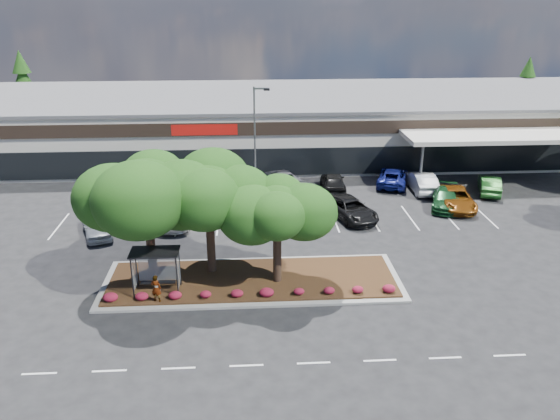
{
  "coord_description": "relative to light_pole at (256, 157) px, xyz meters",
  "views": [
    {
      "loc": [
        -2.11,
        -25.28,
        16.42
      ],
      "look_at": [
        0.0,
        9.25,
        2.6
      ],
      "focal_mm": 35.0,
      "sensor_mm": 36.0,
      "label": 1
    }
  ],
  "objects": [
    {
      "name": "bus_shelter",
      "position": [
        -6.07,
        -13.19,
        -2.07
      ],
      "size": [
        2.75,
        1.55,
        2.59
      ],
      "color": "black",
      "rests_on": "landscape_island"
    },
    {
      "name": "car_15",
      "position": [
        12.52,
        5.2,
        -3.61
      ],
      "size": [
        4.2,
        6.0,
        1.52
      ],
      "primitive_type": "imported",
      "rotation": [
        0.0,
        0.0,
        2.8
      ],
      "color": "navy",
      "rests_on": "ground"
    },
    {
      "name": "island_tree_east",
      "position": [
        0.93,
        -12.44,
        -0.86
      ],
      "size": [
        5.8,
        5.8,
        6.5
      ],
      "primitive_type": null,
      "color": "#0C370C",
      "rests_on": "landscape_island"
    },
    {
      "name": "car_16",
      "position": [
        14.65,
        3.48,
        -3.52
      ],
      "size": [
        1.92,
        5.24,
        1.71
      ],
      "primitive_type": "imported",
      "rotation": [
        0.0,
        0.0,
        3.12
      ],
      "color": "silver",
      "rests_on": "ground"
    },
    {
      "name": "retail_store",
      "position": [
        1.49,
        17.77,
        -1.22
      ],
      "size": [
        80.4,
        25.2,
        6.25
      ],
      "color": "beige",
      "rests_on": "ground"
    },
    {
      "name": "car_2",
      "position": [
        -1.64,
        -1.17,
        -3.63
      ],
      "size": [
        1.7,
        4.56,
        1.49
      ],
      "primitive_type": "imported",
      "rotation": [
        0.0,
        0.0,
        0.03
      ],
      "color": "navy",
      "rests_on": "ground"
    },
    {
      "name": "island_tree_west",
      "position": [
        -6.57,
        -11.64,
        -0.17
      ],
      "size": [
        7.2,
        7.2,
        7.89
      ],
      "primitive_type": null,
      "color": "#0C370C",
      "rests_on": "landscape_island"
    },
    {
      "name": "landscape_island",
      "position": [
        -0.57,
        -12.14,
        -4.25
      ],
      "size": [
        18.0,
        6.0,
        0.26
      ],
      "color": "gray",
      "rests_on": "ground"
    },
    {
      "name": "car_13",
      "position": [
        3.76,
        1.49,
        -3.51
      ],
      "size": [
        3.11,
        6.18,
        1.72
      ],
      "primitive_type": "imported",
      "rotation": [
        0.0,
        0.0,
        3.02
      ],
      "color": "#4E4F54",
      "rests_on": "ground"
    },
    {
      "name": "conifer_north_east",
      "position": [
        35.43,
        27.86,
        0.13
      ],
      "size": [
        3.96,
        3.96,
        9.0
      ],
      "primitive_type": "cone",
      "color": "#0C370C",
      "rests_on": "ground"
    },
    {
      "name": "car_14",
      "position": [
        6.79,
        3.75,
        -3.51
      ],
      "size": [
        2.3,
        5.15,
        1.72
      ],
      "primitive_type": "imported",
      "rotation": [
        0.0,
        0.0,
        3.09
      ],
      "color": "black",
      "rests_on": "ground"
    },
    {
      "name": "car_7",
      "position": [
        15.39,
        -0.58,
        -3.63
      ],
      "size": [
        3.71,
        5.55,
        1.49
      ],
      "primitive_type": "imported",
      "rotation": [
        0.0,
        0.0,
        -0.35
      ],
      "color": "#15431F",
      "rests_on": "ground"
    },
    {
      "name": "car_0",
      "position": [
        -11.73,
        -4.49,
        -3.61
      ],
      "size": [
        3.25,
        4.85,
        1.53
      ],
      "primitive_type": "imported",
      "rotation": [
        0.0,
        0.0,
        0.35
      ],
      "color": "#ACB2B7",
      "rests_on": "ground"
    },
    {
      "name": "island_tree_mid",
      "position": [
        -3.07,
        -10.94,
        -0.45
      ],
      "size": [
        6.6,
        6.6,
        7.32
      ],
      "primitive_type": null,
      "color": "#0C370C",
      "rests_on": "landscape_island"
    },
    {
      "name": "car_4",
      "position": [
        2.17,
        -2.42,
        -3.69
      ],
      "size": [
        1.99,
        4.31,
        1.37
      ],
      "primitive_type": "imported",
      "rotation": [
        0.0,
        0.0,
        -0.13
      ],
      "color": "silver",
      "rests_on": "ground"
    },
    {
      "name": "light_pole",
      "position": [
        0.0,
        0.0,
        0.0
      ],
      "size": [
        1.43,
        0.63,
        9.87
      ],
      "rotation": [
        0.0,
        0.0,
        -0.2
      ],
      "color": "gray",
      "rests_on": "ground"
    },
    {
      "name": "lane_markings",
      "position": [
        1.29,
        -5.72,
        -4.37
      ],
      "size": [
        33.12,
        20.06,
        0.01
      ],
      "color": "silver",
      "rests_on": "ground"
    },
    {
      "name": "car_3",
      "position": [
        -2.95,
        -0.26,
        -3.52
      ],
      "size": [
        3.46,
        6.4,
        1.71
      ],
      "primitive_type": "imported",
      "rotation": [
        0.0,
        0.0,
        -0.1
      ],
      "color": "#6F2A04",
      "rests_on": "ground"
    },
    {
      "name": "car_9",
      "position": [
        -8.93,
        2.4,
        -3.52
      ],
      "size": [
        3.94,
        6.34,
        1.71
      ],
      "primitive_type": "imported",
      "rotation": [
        0.0,
        0.0,
        2.86
      ],
      "color": "#185127",
      "rests_on": "ground"
    },
    {
      "name": "shrub_row",
      "position": [
        -0.57,
        -14.24,
        -3.86
      ],
      "size": [
        17.0,
        0.8,
        0.5
      ],
      "primitive_type": null,
      "color": "maroon",
      "rests_on": "landscape_island"
    },
    {
      "name": "car_8",
      "position": [
        16.2,
        -0.66,
        -3.59
      ],
      "size": [
        3.21,
        5.87,
        1.56
      ],
      "primitive_type": "imported",
      "rotation": [
        0.0,
        0.0,
        -0.12
      ],
      "color": "brown",
      "rests_on": "ground"
    },
    {
      "name": "car_11",
      "position": [
        -4.83,
        6.26,
        -3.7
      ],
      "size": [
        1.77,
        4.19,
        1.35
      ],
      "primitive_type": "imported",
      "rotation": [
        0.0,
        0.0,
        3.06
      ],
      "color": "silver",
      "rests_on": "ground"
    },
    {
      "name": "car_1",
      "position": [
        -6.29,
        -2.69,
        -3.63
      ],
      "size": [
        2.76,
        5.49,
        1.49
      ],
      "primitive_type": "imported",
      "rotation": [
        0.0,
        0.0,
        -0.05
      ],
      "color": "silver",
      "rests_on": "ground"
    },
    {
      "name": "person_waiting",
      "position": [
        -5.95,
        -14.44,
        -3.29
      ],
      "size": [
        0.7,
        0.57,
        1.64
      ],
      "primitive_type": "imported",
      "rotation": [
        0.0,
        0.0,
        2.81
      ],
      "color": "#594C47",
      "rests_on": "landscape_island"
    },
    {
      "name": "conifer_north_west",
      "position": [
        -28.57,
        29.86,
        0.63
      ],
      "size": [
        4.4,
        4.4,
        10.0
      ],
      "primitive_type": "cone",
      "color": "#0C370C",
      "rests_on": "ground"
    },
    {
      "name": "car_10",
      "position": [
        -5.42,
        2.81,
        -3.52
      ],
      "size": [
        4.05,
        6.32,
        1.7
      ],
      "primitive_type": "imported",
      "rotation": [
        0.0,
        0.0,
        3.45
      ],
      "color": "#595961",
      "rests_on": "ground"
    },
    {
      "name": "ground",
      "position": [
        1.43,
        -16.14,
        -4.37
      ],
      "size": [
        160.0,
        160.0,
        0.0
      ],
      "primitive_type": "plane",
      "color": "black",
      "rests_on": "ground"
    },
    {
      "name": "car_12",
      "position": [
        2.39,
        5.98,
        -3.71
      ],
      "size": [
        3.83,
        5.27,
        1.33
      ],
      "primitive_type": "imported",
      "rotation": [
        0.0,
        0.0,
        3.52
      ],
      "color": "#5D5C65",
      "rests_on": "ground"
    },
    {
      "name": "car_17",
      "position": [
        20.41,
        2.51,
        -3.6
      ],
      "size": [
        3.06,
        4.98,
        1.55
      ],
      "primitive_type": "imported",
      "rotation": [
        0.0,
        0.0,
        2.82
      ],
      "color": "#174717",
      "rests_on": "ground"
    },
    {
      "name": "car_5",
      "position": [
        7.23,
        -2.42,
        -3.61
      ],
      "size": [
        4.2,
        6.03,
        1.53
      ],
      "primitive_type": "imported",
      "rotation": [
        0.0,
        0.0,
        0.33
      ],
      "color": "black",
      "rests_on": "ground"
    }
  ]
}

